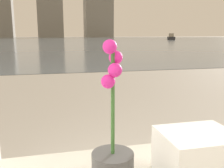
# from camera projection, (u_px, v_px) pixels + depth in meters

# --- Properties ---
(potted_orchid) EXTENTS (0.14, 0.14, 0.47)m
(potted_orchid) POSITION_uv_depth(u_px,v_px,m) (113.00, 157.00, 0.79)
(potted_orchid) COLOR #4C4C4C
(potted_orchid) RESTS_ON bathtub
(towel_stack) EXTENTS (0.25, 0.21, 0.16)m
(towel_stack) POSITION_uv_depth(u_px,v_px,m) (197.00, 155.00, 0.86)
(towel_stack) COLOR white
(towel_stack) RESTS_ON bathtub
(harbor_water) EXTENTS (180.00, 110.00, 0.01)m
(harbor_water) POSITION_uv_depth(u_px,v_px,m) (55.00, 39.00, 59.46)
(harbor_water) COLOR slate
(harbor_water) RESTS_ON ground_plane
(harbor_boat_1) EXTENTS (2.39, 3.95, 1.40)m
(harbor_boat_1) POSITION_uv_depth(u_px,v_px,m) (171.00, 37.00, 56.31)
(harbor_boat_1) COLOR #2D2D33
(harbor_boat_1) RESTS_ON harbor_water
(skyline_tower_1) EXTENTS (7.54, 6.72, 29.19)m
(skyline_tower_1) POSITION_uv_depth(u_px,v_px,m) (3.00, 2.00, 105.53)
(skyline_tower_1) COLOR gray
(skyline_tower_1) RESTS_ON ground_plane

